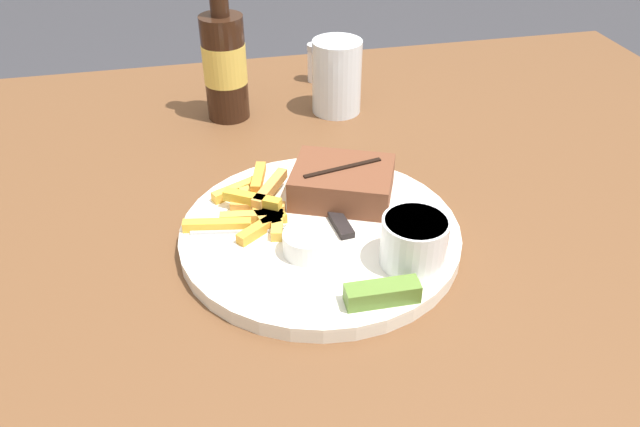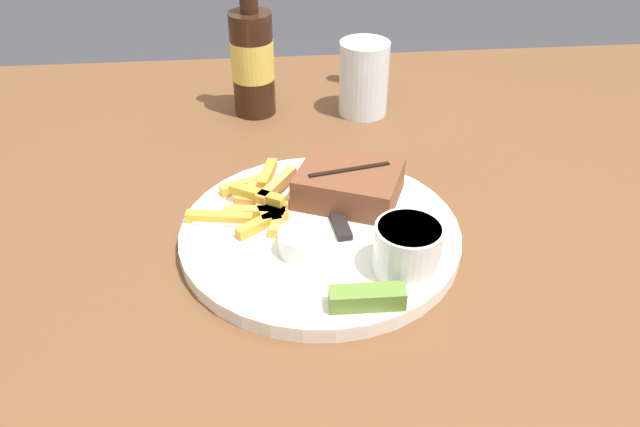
{
  "view_description": "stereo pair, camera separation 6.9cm",
  "coord_description": "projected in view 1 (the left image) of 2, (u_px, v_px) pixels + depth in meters",
  "views": [
    {
      "loc": [
        -0.12,
        -0.55,
        1.18
      ],
      "look_at": [
        0.0,
        0.0,
        0.78
      ],
      "focal_mm": 35.0,
      "sensor_mm": 36.0,
      "label": 1
    },
    {
      "loc": [
        -0.05,
        -0.56,
        1.18
      ],
      "look_at": [
        0.0,
        0.0,
        0.78
      ],
      "focal_mm": 35.0,
      "sensor_mm": 36.0,
      "label": 2
    }
  ],
  "objects": [
    {
      "name": "fries_pile",
      "position": [
        255.0,
        207.0,
        0.72
      ],
      "size": [
        0.13,
        0.14,
        0.02
      ],
      "color": "gold",
      "rests_on": "dinner_plate"
    },
    {
      "name": "dining_table",
      "position": [
        320.0,
        286.0,
        0.75
      ],
      "size": [
        1.42,
        1.14,
        0.74
      ],
      "color": "brown",
      "rests_on": "ground_plane"
    },
    {
      "name": "beer_bottle",
      "position": [
        224.0,
        61.0,
        0.92
      ],
      "size": [
        0.06,
        0.06,
        0.25
      ],
      "color": "black",
      "rests_on": "dining_table"
    },
    {
      "name": "steak_portion",
      "position": [
        343.0,
        183.0,
        0.74
      ],
      "size": [
        0.14,
        0.13,
        0.04
      ],
      "color": "brown",
      "rests_on": "dinner_plate"
    },
    {
      "name": "pickle_spear",
      "position": [
        382.0,
        293.0,
        0.6
      ],
      "size": [
        0.07,
        0.02,
        0.02
      ],
      "color": "#567A2D",
      "rests_on": "dinner_plate"
    },
    {
      "name": "dipping_sauce_cup",
      "position": [
        307.0,
        242.0,
        0.66
      ],
      "size": [
        0.05,
        0.05,
        0.02
      ],
      "color": "silver",
      "rests_on": "dinner_plate"
    },
    {
      "name": "dinner_plate",
      "position": [
        320.0,
        234.0,
        0.71
      ],
      "size": [
        0.32,
        0.32,
        0.02
      ],
      "color": "silver",
      "rests_on": "dining_table"
    },
    {
      "name": "salt_shaker",
      "position": [
        316.0,
        63.0,
        1.06
      ],
      "size": [
        0.03,
        0.03,
        0.07
      ],
      "color": "white",
      "rests_on": "dining_table"
    },
    {
      "name": "fork_utensil",
      "position": [
        245.0,
        229.0,
        0.7
      ],
      "size": [
        0.13,
        0.03,
        0.0
      ],
      "rotation": [
        0.0,
        0.0,
        6.12
      ],
      "color": "#B7B7BC",
      "rests_on": "dinner_plate"
    },
    {
      "name": "knife_utensil",
      "position": [
        328.0,
        204.0,
        0.74
      ],
      "size": [
        0.03,
        0.17,
        0.01
      ],
      "rotation": [
        0.0,
        0.0,
        1.68
      ],
      "color": "#B7B7BC",
      "rests_on": "dinner_plate"
    },
    {
      "name": "coleslaw_cup",
      "position": [
        414.0,
        239.0,
        0.64
      ],
      "size": [
        0.07,
        0.07,
        0.05
      ],
      "color": "white",
      "rests_on": "dinner_plate"
    },
    {
      "name": "drinking_glass",
      "position": [
        337.0,
        77.0,
        0.95
      ],
      "size": [
        0.08,
        0.08,
        0.11
      ],
      "color": "silver",
      "rests_on": "dining_table"
    }
  ]
}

